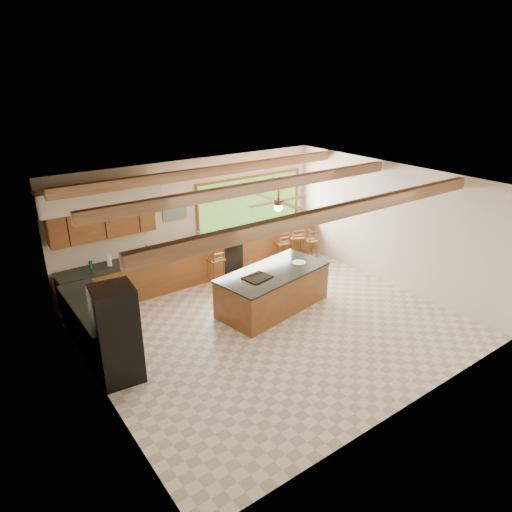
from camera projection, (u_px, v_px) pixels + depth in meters
ground at (272, 324)px, 9.63m from camera, size 7.20×7.20×0.00m
room_shell at (248, 218)px, 9.18m from camera, size 7.27×6.54×3.02m
counter_run at (181, 274)px, 10.90m from camera, size 7.12×3.10×1.24m
island at (273, 289)px, 10.16m from camera, size 2.74×1.63×0.91m
refrigerator at (117, 334)px, 7.63m from camera, size 0.75×0.73×1.76m
bar_stool_a at (217, 261)px, 11.24m from camera, size 0.38×0.38×1.04m
bar_stool_b at (283, 244)px, 12.38m from camera, size 0.37×0.37×1.01m
bar_stool_c at (312, 241)px, 12.62m from camera, size 0.42×0.42×0.97m
bar_stool_d at (298, 238)px, 12.54m from camera, size 0.55×0.55×1.16m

